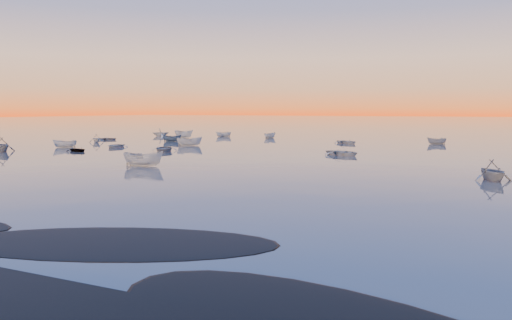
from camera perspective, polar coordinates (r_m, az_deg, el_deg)
The scene contains 5 objects.
ground at distance 115.78m, azimuth 17.12°, elevation 2.82°, with size 600.00×600.00×0.00m, color slate.
mud_lobes at distance 21.68m, azimuth -24.21°, elevation -9.47°, with size 140.00×6.00×0.07m, color black, non-canonical shape.
moored_fleet at distance 69.62m, azimuth 11.70°, elevation 1.13°, with size 124.00×58.00×1.20m, color silver, non-canonical shape.
boat_near_left at distance 66.85m, azimuth -10.49°, elevation 0.97°, with size 4.54×1.89×1.14m, color gray.
boat_near_center at distance 50.08m, azimuth -12.73°, elevation -0.67°, with size 4.18×1.77×1.45m, color silver.
Camera 1 is at (16.01, -14.53, 5.53)m, focal length 35.00 mm.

